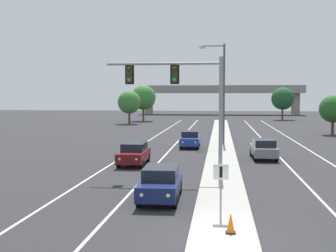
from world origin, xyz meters
TOP-DOWN VIEW (x-y plane):
  - ground_plane at (0.00, 0.00)m, footprint 260.00×260.00m
  - median_island at (0.00, 18.00)m, footprint 2.40×110.00m
  - lane_stripe_oncoming_center at (-4.70, 25.00)m, footprint 0.14×100.00m
  - lane_stripe_receding_center at (4.70, 25.00)m, footprint 0.14×100.00m
  - edge_stripe_left at (-8.00, 25.00)m, footprint 0.14×100.00m
  - edge_stripe_right at (8.00, 25.00)m, footprint 0.14×100.00m
  - overhead_signal_mast at (-2.34, 11.84)m, footprint 7.18×0.44m
  - median_sign_post at (-0.09, 2.10)m, footprint 0.60×0.10m
  - street_lamp_median at (-0.00, 29.40)m, footprint 2.58×0.28m
  - car_oncoming_navy at (-2.95, 5.52)m, footprint 1.89×4.50m
  - car_oncoming_darkred at (-6.31, 15.99)m, footprint 1.85×4.48m
  - car_oncoming_blue at (-2.99, 27.19)m, footprint 1.87×4.49m
  - car_receding_grey at (3.30, 20.05)m, footprint 1.92×4.51m
  - traffic_cone_median_nose at (0.26, 0.21)m, footprint 0.36×0.36m
  - overpass_bridge at (0.00, 101.95)m, footprint 42.40×6.40m
  - tree_far_right_a at (14.17, 43.19)m, footprint 3.48×3.48m
  - tree_far_left_a at (-16.11, 61.39)m, footprint 4.07×4.07m
  - tree_far_left_b at (-15.17, 70.47)m, footprint 4.88×4.88m
  - tree_far_right_b at (12.62, 77.90)m, footprint 4.63×4.63m

SIDE VIEW (x-z plane):
  - ground_plane at x=0.00m, z-range 0.00..0.00m
  - lane_stripe_oncoming_center at x=-4.70m, z-range 0.00..0.01m
  - lane_stripe_receding_center at x=4.70m, z-range 0.00..0.01m
  - edge_stripe_left at x=-8.00m, z-range 0.00..0.01m
  - edge_stripe_right at x=8.00m, z-range 0.00..0.01m
  - median_island at x=0.00m, z-range 0.00..0.15m
  - traffic_cone_median_nose at x=0.26m, z-range 0.14..0.88m
  - car_oncoming_navy at x=-2.95m, z-range 0.03..1.61m
  - car_oncoming_darkred at x=-6.31m, z-range 0.03..1.61m
  - car_oncoming_blue at x=-2.99m, z-range 0.03..1.61m
  - car_receding_grey at x=3.30m, z-range 0.03..1.61m
  - median_sign_post at x=-0.09m, z-range 0.49..2.69m
  - tree_far_right_a at x=14.17m, z-range 0.76..5.80m
  - tree_far_left_a at x=-16.11m, z-range 0.90..6.78m
  - tree_far_right_b at x=12.62m, z-range 1.02..7.72m
  - tree_far_left_b at x=-15.17m, z-range 1.08..8.15m
  - overhead_signal_mast at x=-2.34m, z-range 1.71..8.91m
  - overpass_bridge at x=0.00m, z-range 1.96..9.61m
  - street_lamp_median at x=0.00m, z-range 0.79..10.79m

